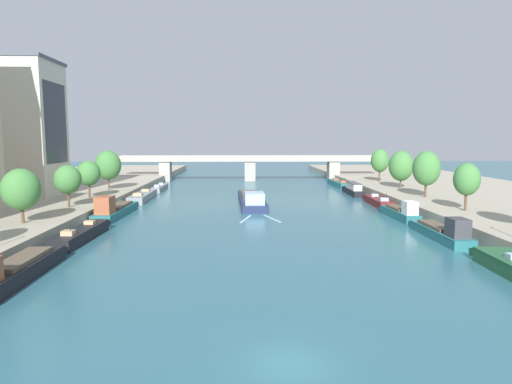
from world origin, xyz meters
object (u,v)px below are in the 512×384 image
object	(u,v)px
moored_boat_right_gap_after	(401,212)
bridge_far	(250,164)
barge_midriver	(252,199)
moored_boat_right_downstream	(442,232)
tree_right_midway	(467,179)
tree_left_distant	(89,173)
tree_right_far	(380,161)
tree_right_past_mid	(401,166)
tree_left_past_mid	(21,189)
tree_left_far	(68,179)
moored_boat_right_near	(338,184)
moored_boat_left_near	(11,272)
moored_boat_right_upstream	(378,201)
moored_boat_left_upstream	(160,188)
moored_boat_left_gap_after	(115,210)
moored_boat_right_lone	(353,189)
moored_boat_left_downstream	(82,234)
moored_boat_left_lone	(143,196)
tree_left_midway	(108,165)
tree_right_distant	(426,168)

from	to	relation	value
moored_boat_right_gap_after	bridge_far	world-z (taller)	bridge_far
barge_midriver	moored_boat_right_downstream	distance (m)	33.92
moored_boat_right_downstream	tree_right_midway	world-z (taller)	tree_right_midway
tree_left_distant	tree_right_far	bearing A→B (deg)	25.07
tree_right_past_mid	tree_left_past_mid	bearing A→B (deg)	-148.23
barge_midriver	tree_left_far	distance (m)	28.95
moored_boat_right_near	tree_right_far	xyz separation A→B (m)	(7.79, -5.71, 5.55)
barge_midriver	moored_boat_left_near	bearing A→B (deg)	-114.99
moored_boat_right_downstream	tree_left_distant	bearing A→B (deg)	152.50
moored_boat_right_near	tree_left_far	bearing A→B (deg)	-138.35
moored_boat_right_upstream	tree_right_midway	distance (m)	17.97
moored_boat_left_upstream	moored_boat_right_gap_after	xyz separation A→B (m)	(39.34, -35.51, 0.32)
moored_boat_right_upstream	moored_boat_left_upstream	bearing A→B (deg)	150.27
moored_boat_left_gap_after	moored_boat_right_lone	world-z (taller)	moored_boat_left_gap_after
moored_boat_left_downstream	moored_boat_left_upstream	xyz separation A→B (m)	(-0.14, 47.18, -0.13)
moored_boat_left_lone	moored_boat_right_upstream	bearing A→B (deg)	-11.07
moored_boat_right_upstream	tree_right_midway	xyz separation A→B (m)	(6.51, -15.96, 5.07)
moored_boat_left_gap_after	moored_boat_left_lone	bearing A→B (deg)	89.55
moored_boat_left_upstream	tree_right_midway	bearing A→B (deg)	-39.82
moored_boat_right_lone	tree_left_midway	xyz separation A→B (m)	(-46.48, -4.16, 5.09)
moored_boat_right_upstream	tree_left_far	world-z (taller)	tree_left_far
moored_boat_left_upstream	moored_boat_right_downstream	xyz separation A→B (m)	(39.28, -48.32, 0.32)
moored_boat_left_upstream	tree_right_past_mid	bearing A→B (deg)	-14.14
moored_boat_right_lone	tree_left_distant	world-z (taller)	tree_left_distant
moored_boat_right_downstream	moored_boat_right_lone	world-z (taller)	moored_boat_right_downstream
moored_boat_right_near	tree_right_midway	world-z (taller)	tree_right_midway
tree_left_distant	tree_right_midway	xyz separation A→B (m)	(53.24, -14.44, 0.17)
tree_left_far	bridge_far	xyz separation A→B (m)	(25.84, 55.56, -1.14)
moored_boat_right_near	tree_right_distant	world-z (taller)	tree_right_distant
moored_boat_right_gap_after	tree_left_past_mid	size ratio (longest dim) A/B	1.77
moored_boat_left_lone	moored_boat_left_upstream	bearing A→B (deg)	88.67
moored_boat_left_downstream	tree_left_midway	xyz separation A→B (m)	(-7.12, 34.36, 5.43)
moored_boat_right_lone	tree_right_past_mid	world-z (taller)	tree_right_past_mid
tree_right_distant	bridge_far	world-z (taller)	tree_right_distant
moored_boat_left_near	moored_boat_left_lone	bearing A→B (deg)	90.53
moored_boat_left_near	moored_boat_right_near	size ratio (longest dim) A/B	1.05
moored_boat_left_downstream	tree_right_midway	size ratio (longest dim) A/B	2.05
tree_right_midway	tree_right_past_mid	world-z (taller)	tree_right_past_mid
moored_boat_right_lone	tree_right_distant	world-z (taller)	tree_right_distant
moored_boat_left_upstream	tree_left_midway	bearing A→B (deg)	-118.57
moored_boat_right_upstream	tree_left_midway	xyz separation A→B (m)	(-47.08, 10.08, 5.48)
tree_left_midway	bridge_far	world-z (taller)	tree_left_midway
moored_boat_right_near	moored_boat_left_lone	bearing A→B (deg)	-151.69
tree_left_distant	tree_left_midway	size ratio (longest dim) A/B	0.82
bridge_far	moored_boat_right_gap_after	bearing A→B (deg)	-70.95
tree_left_far	moored_boat_left_downstream	bearing A→B (deg)	-64.16
tree_right_past_mid	moored_boat_right_gap_after	bearing A→B (deg)	-109.67
moored_boat_right_gap_after	tree_right_distant	xyz separation A→B (m)	(7.64, 10.15, 5.36)
moored_boat_left_gap_after	moored_boat_right_gap_after	bearing A→B (deg)	-4.39
barge_midriver	moored_boat_right_lone	size ratio (longest dim) A/B	1.86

